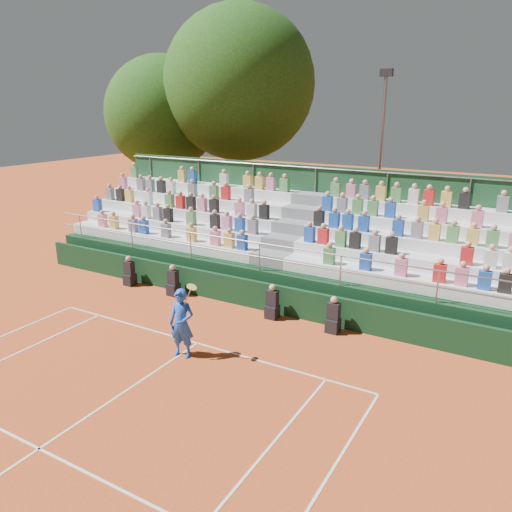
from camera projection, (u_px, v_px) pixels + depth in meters
The scene contains 8 objects.
ground at pixel (197, 343), 14.86m from camera, with size 90.00×90.00×0.00m, color #C74E21.
courtside_wall at pixel (252, 294), 17.36m from camera, with size 20.00×0.15×1.00m, color black.
line_officials at pixel (220, 293), 17.49m from camera, with size 8.90×0.40×1.19m.
grandstand at pixel (293, 254), 19.87m from camera, with size 20.00×5.20×4.40m.
tennis_player at pixel (182, 323), 13.84m from camera, with size 0.94×0.62×2.22m.
tree_west at pixel (162, 114), 29.24m from camera, with size 6.64×6.64×9.61m.
tree_east at pixel (239, 84), 27.14m from camera, with size 8.24×8.24×12.00m.
floodlight_mast at pixel (381, 146), 24.24m from camera, with size 0.60×0.25×8.41m.
Camera 1 is at (8.23, -10.78, 6.84)m, focal length 35.00 mm.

